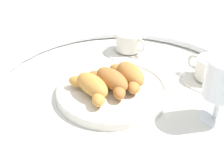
{
  "coord_description": "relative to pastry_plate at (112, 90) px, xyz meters",
  "views": [
    {
      "loc": [
        -0.45,
        0.38,
        0.42
      ],
      "look_at": [
        0.02,
        0.02,
        0.03
      ],
      "focal_mm": 48.91,
      "sensor_mm": 36.0,
      "label": 1
    }
  ],
  "objects": [
    {
      "name": "ground_plane",
      "position": [
        -0.02,
        -0.02,
        -0.01
      ],
      "size": [
        2.2,
        2.2,
        0.0
      ],
      "primitive_type": "plane",
      "color": "silver"
    },
    {
      "name": "table_chrome_rim",
      "position": [
        -0.02,
        -0.02,
        0.0
      ],
      "size": [
        0.67,
        0.67,
        0.02
      ],
      "primitive_type": "torus",
      "color": "silver",
      "rests_on": "ground_plane"
    },
    {
      "name": "pastry_plate",
      "position": [
        0.0,
        0.0,
        0.0
      ],
      "size": [
        0.26,
        0.26,
        0.02
      ],
      "color": "silver",
      "rests_on": "ground_plane"
    },
    {
      "name": "croissant_large",
      "position": [
        -0.01,
        -0.05,
        0.03
      ],
      "size": [
        0.13,
        0.08,
        0.04
      ],
      "color": "#BC7A38",
      "rests_on": "pastry_plate"
    },
    {
      "name": "croissant_small",
      "position": [
        -0.0,
        0.0,
        0.03
      ],
      "size": [
        0.14,
        0.06,
        0.04
      ],
      "color": "#AD6B33",
      "rests_on": "pastry_plate"
    },
    {
      "name": "croissant_extra",
      "position": [
        0.01,
        0.05,
        0.03
      ],
      "size": [
        0.14,
        0.06,
        0.04
      ],
      "color": "#CC893D",
      "rests_on": "pastry_plate"
    },
    {
      "name": "coffee_cup_near",
      "position": [
        -0.1,
        -0.23,
        0.01
      ],
      "size": [
        0.14,
        0.14,
        0.06
      ],
      "color": "silver",
      "rests_on": "ground_plane"
    },
    {
      "name": "coffee_cup_far",
      "position": [
        0.14,
        -0.17,
        0.01
      ],
      "size": [
        0.14,
        0.14,
        0.06
      ],
      "color": "silver",
      "rests_on": "ground_plane"
    },
    {
      "name": "juice_glass_left",
      "position": [
        -0.2,
        -0.12,
        0.08
      ],
      "size": [
        0.08,
        0.08,
        0.14
      ],
      "color": "white",
      "rests_on": "ground_plane"
    }
  ]
}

